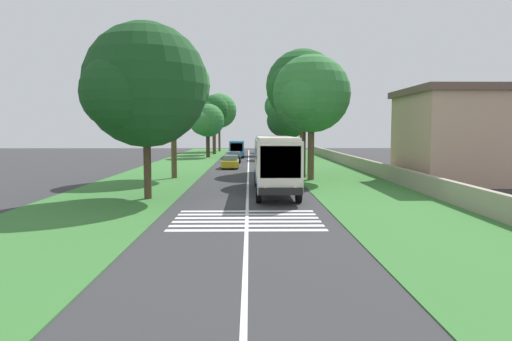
{
  "coord_description": "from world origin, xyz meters",
  "views": [
    {
      "loc": [
        -26.53,
        -0.13,
        4.16
      ],
      "look_at": [
        2.54,
        -0.54,
        1.6
      ],
      "focal_mm": 32.25,
      "sensor_mm": 36.0,
      "label": 1
    }
  ],
  "objects_px": {
    "trailing_car_0": "(230,162)",
    "roadside_tree_right_1": "(289,118)",
    "roadside_tree_left_3": "(218,112)",
    "roadside_tree_right_3": "(282,122)",
    "trailing_car_1": "(234,157)",
    "trailing_minibus_0": "(237,147)",
    "roadside_tree_left_1": "(207,121)",
    "roadside_tree_right_2": "(279,108)",
    "roadside_tree_left_2": "(171,87)",
    "roadside_building": "(463,135)",
    "roadside_tree_right_0": "(310,96)",
    "roadside_tree_left_4": "(213,110)",
    "coach_bus": "(275,161)",
    "utility_pole": "(304,134)",
    "roadside_tree_right_4": "(300,89)",
    "roadside_tree_left_0": "(143,88)"
  },
  "relations": [
    {
      "from": "roadside_tree_left_2",
      "to": "roadside_tree_right_3",
      "type": "height_order",
      "value": "roadside_tree_left_2"
    },
    {
      "from": "coach_bus",
      "to": "roadside_tree_left_3",
      "type": "bearing_deg",
      "value": 7.43
    },
    {
      "from": "roadside_tree_left_1",
      "to": "roadside_building",
      "type": "xyz_separation_m",
      "value": [
        -33.06,
        -23.62,
        -1.69
      ]
    },
    {
      "from": "trailing_car_1",
      "to": "roadside_tree_left_4",
      "type": "height_order",
      "value": "roadside_tree_left_4"
    },
    {
      "from": "roadside_tree_right_1",
      "to": "roadside_tree_right_2",
      "type": "bearing_deg",
      "value": 4.16
    },
    {
      "from": "trailing_car_0",
      "to": "trailing_minibus_0",
      "type": "relative_size",
      "value": 0.72
    },
    {
      "from": "roadside_tree_left_4",
      "to": "roadside_tree_left_2",
      "type": "bearing_deg",
      "value": 179.39
    },
    {
      "from": "trailing_minibus_0",
      "to": "roadside_tree_left_1",
      "type": "bearing_deg",
      "value": 90.36
    },
    {
      "from": "roadside_tree_left_0",
      "to": "roadside_tree_left_3",
      "type": "distance_m",
      "value": 61.8
    },
    {
      "from": "roadside_tree_left_2",
      "to": "roadside_tree_right_3",
      "type": "relative_size",
      "value": 1.25
    },
    {
      "from": "roadside_tree_left_2",
      "to": "roadside_tree_right_4",
      "type": "height_order",
      "value": "roadside_tree_right_4"
    },
    {
      "from": "roadside_tree_left_4",
      "to": "roadside_building",
      "type": "distance_m",
      "value": 48.41
    },
    {
      "from": "trailing_minibus_0",
      "to": "roadside_tree_left_1",
      "type": "distance_m",
      "value": 6.03
    },
    {
      "from": "roadside_tree_left_1",
      "to": "roadside_building",
      "type": "relative_size",
      "value": 0.83
    },
    {
      "from": "trailing_car_0",
      "to": "roadside_tree_right_2",
      "type": "relative_size",
      "value": 0.4
    },
    {
      "from": "roadside_tree_left_1",
      "to": "roadside_tree_right_2",
      "type": "bearing_deg",
      "value": -53.52
    },
    {
      "from": "roadside_tree_left_4",
      "to": "roadside_tree_right_4",
      "type": "distance_m",
      "value": 33.93
    },
    {
      "from": "trailing_car_1",
      "to": "roadside_tree_right_3",
      "type": "height_order",
      "value": "roadside_tree_right_3"
    },
    {
      "from": "roadside_tree_left_2",
      "to": "roadside_tree_left_1",
      "type": "bearing_deg",
      "value": -0.32
    },
    {
      "from": "roadside_tree_left_2",
      "to": "roadside_tree_right_3",
      "type": "xyz_separation_m",
      "value": [
        47.42,
        -12.77,
        -2.08
      ]
    },
    {
      "from": "roadside_tree_right_1",
      "to": "trailing_car_1",
      "type": "bearing_deg",
      "value": 137.59
    },
    {
      "from": "roadside_tree_right_3",
      "to": "roadside_building",
      "type": "height_order",
      "value": "roadside_tree_right_3"
    },
    {
      "from": "trailing_car_1",
      "to": "roadside_tree_left_2",
      "type": "distance_m",
      "value": 20.95
    },
    {
      "from": "roadside_tree_right_4",
      "to": "roadside_tree_right_3",
      "type": "bearing_deg",
      "value": -1.37
    },
    {
      "from": "coach_bus",
      "to": "utility_pole",
      "type": "height_order",
      "value": "utility_pole"
    },
    {
      "from": "trailing_minibus_0",
      "to": "trailing_car_0",
      "type": "bearing_deg",
      "value": 179.39
    },
    {
      "from": "coach_bus",
      "to": "roadside_tree_left_1",
      "type": "bearing_deg",
      "value": 11.61
    },
    {
      "from": "utility_pole",
      "to": "roadside_tree_left_4",
      "type": "bearing_deg",
      "value": 15.74
    },
    {
      "from": "trailing_car_1",
      "to": "utility_pole",
      "type": "xyz_separation_m",
      "value": [
        -18.87,
        -6.79,
        3.15
      ]
    },
    {
      "from": "roadside_tree_left_3",
      "to": "roadside_building",
      "type": "bearing_deg",
      "value": -156.24
    },
    {
      "from": "roadside_tree_right_0",
      "to": "roadside_tree_right_3",
      "type": "distance_m",
      "value": 48.89
    },
    {
      "from": "coach_bus",
      "to": "utility_pole",
      "type": "xyz_separation_m",
      "value": [
        9.79,
        -3.1,
        1.67
      ]
    },
    {
      "from": "trailing_car_0",
      "to": "roadside_tree_right_1",
      "type": "relative_size",
      "value": 0.47
    },
    {
      "from": "roadside_tree_right_4",
      "to": "roadside_building",
      "type": "bearing_deg",
      "value": -130.57
    },
    {
      "from": "roadside_tree_left_1",
      "to": "utility_pole",
      "type": "bearing_deg",
      "value": -159.36
    },
    {
      "from": "roadside_tree_left_1",
      "to": "roadside_tree_right_0",
      "type": "height_order",
      "value": "roadside_tree_right_0"
    },
    {
      "from": "trailing_car_0",
      "to": "roadside_tree_left_1",
      "type": "height_order",
      "value": "roadside_tree_left_1"
    },
    {
      "from": "roadside_tree_right_4",
      "to": "utility_pole",
      "type": "relative_size",
      "value": 1.68
    },
    {
      "from": "trailing_car_1",
      "to": "roadside_building",
      "type": "height_order",
      "value": "roadside_building"
    },
    {
      "from": "trailing_car_0",
      "to": "trailing_minibus_0",
      "type": "xyz_separation_m",
      "value": [
        19.52,
        -0.21,
        0.88
      ]
    },
    {
      "from": "roadside_tree_left_3",
      "to": "roadside_tree_right_3",
      "type": "distance_m",
      "value": 12.58
    },
    {
      "from": "roadside_tree_right_1",
      "to": "roadside_tree_right_4",
      "type": "height_order",
      "value": "roadside_tree_right_4"
    },
    {
      "from": "utility_pole",
      "to": "roadside_tree_right_0",
      "type": "bearing_deg",
      "value": -172.82
    },
    {
      "from": "coach_bus",
      "to": "roadside_tree_left_4",
      "type": "xyz_separation_m",
      "value": [
        48.8,
        7.89,
        5.42
      ]
    },
    {
      "from": "trailing_car_1",
      "to": "roadside_tree_left_1",
      "type": "xyz_separation_m",
      "value": [
        10.98,
        4.46,
        4.8
      ]
    },
    {
      "from": "trailing_car_1",
      "to": "roadside_tree_right_0",
      "type": "bearing_deg",
      "value": -161.22
    },
    {
      "from": "roadside_tree_left_2",
      "to": "roadside_building",
      "type": "distance_m",
      "value": 24.31
    },
    {
      "from": "trailing_minibus_0",
      "to": "roadside_tree_left_4",
      "type": "height_order",
      "value": "roadside_tree_left_4"
    },
    {
      "from": "roadside_tree_left_1",
      "to": "roadside_tree_right_0",
      "type": "distance_m",
      "value": 33.62
    },
    {
      "from": "trailing_car_1",
      "to": "roadside_tree_right_1",
      "type": "xyz_separation_m",
      "value": [
        8.53,
        -7.8,
        5.3
      ]
    }
  ]
}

